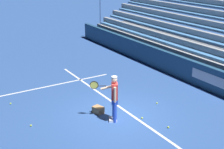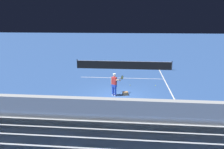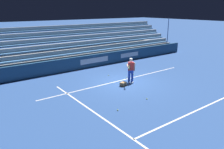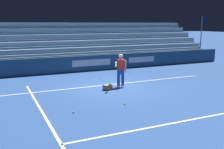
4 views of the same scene
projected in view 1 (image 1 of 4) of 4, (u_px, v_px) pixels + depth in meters
ground_plane at (116, 115)px, 11.76m from camera, size 160.00×160.00×0.00m
court_baseline_white at (127, 112)px, 12.01m from camera, size 12.00×0.10×0.01m
back_wall_sponsor_board at (208, 78)px, 13.96m from camera, size 23.90×0.25×1.10m
tennis_player at (114, 98)px, 11.08m from camera, size 0.91×0.87×1.71m
ball_box_cardboard at (98, 110)px, 11.90m from camera, size 0.47×0.40×0.26m
tennis_ball_near_player at (31, 125)px, 10.97m from camera, size 0.07×0.07×0.07m
tennis_ball_stray_back at (168, 127)px, 10.85m from camera, size 0.07×0.07×0.07m
tennis_ball_by_box at (11, 104)px, 12.66m from camera, size 0.07×0.07×0.07m
tennis_ball_midcourt at (142, 118)px, 11.49m from camera, size 0.07×0.07×0.07m
tennis_ball_far_right at (157, 103)px, 12.70m from camera, size 0.07×0.07×0.07m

